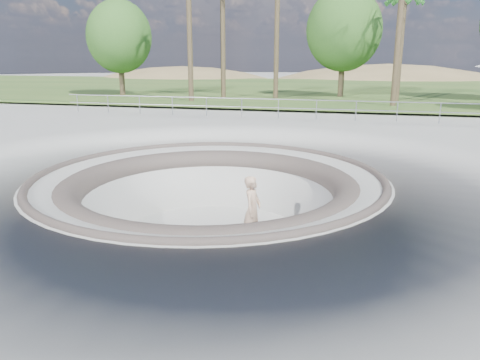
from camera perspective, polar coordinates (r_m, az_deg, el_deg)
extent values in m
plane|color=#A5A5A0|center=(13.70, -3.80, 0.46)|extent=(180.00, 180.00, 0.00)
torus|color=#A5A5A0|center=(14.34, -3.67, -7.30)|extent=(14.00, 14.00, 4.00)
cylinder|color=#A5A5A0|center=(14.32, -3.67, -7.11)|extent=(6.60, 6.60, 0.10)
torus|color=#504540|center=(13.71, -3.80, 0.38)|extent=(10.24, 10.24, 0.24)
torus|color=#504540|center=(13.82, -3.77, -1.34)|extent=(8.91, 8.91, 0.81)
cube|color=#325321|center=(46.90, 9.28, 10.90)|extent=(180.00, 36.00, 0.12)
ellipsoid|color=brown|center=(73.15, -6.93, 7.15)|extent=(50.40, 36.00, 23.40)
ellipsoid|color=brown|center=(73.58, 17.11, 5.52)|extent=(61.60, 44.00, 28.60)
cylinder|color=gray|center=(25.05, 4.72, 9.78)|extent=(25.00, 0.05, 0.05)
cylinder|color=gray|center=(25.10, 4.70, 8.76)|extent=(25.00, 0.05, 0.05)
cube|color=brown|center=(13.69, 1.49, -7.58)|extent=(0.88, 0.37, 0.02)
cylinder|color=#A9AAAE|center=(13.70, 1.49, -7.72)|extent=(0.07, 0.18, 0.04)
cylinder|color=#A9AAAE|center=(13.70, 1.49, -7.72)|extent=(0.07, 0.18, 0.04)
cylinder|color=beige|center=(13.70, 1.49, -7.75)|extent=(0.07, 0.04, 0.07)
cylinder|color=beige|center=(13.70, 1.49, -7.75)|extent=(0.07, 0.04, 0.07)
cylinder|color=beige|center=(13.70, 1.49, -7.75)|extent=(0.07, 0.04, 0.07)
cylinder|color=beige|center=(13.70, 1.49, -7.75)|extent=(0.07, 0.04, 0.07)
imported|color=#D1A787|center=(13.34, 1.52, -3.63)|extent=(0.55, 0.76, 1.97)
cylinder|color=gray|center=(33.90, 27.23, 10.05)|extent=(0.06, 0.06, 2.35)
cylinder|color=brown|center=(33.72, -6.18, 17.92)|extent=(0.36, 0.36, 10.04)
cylinder|color=brown|center=(35.94, -2.10, 16.80)|extent=(0.36, 0.36, 8.78)
cylinder|color=brown|center=(35.87, 4.52, 18.27)|extent=(0.36, 0.36, 10.65)
cylinder|color=brown|center=(35.21, 18.99, 15.17)|extent=(0.36, 0.36, 7.68)
cylinder|color=brown|center=(31.83, 18.90, 17.85)|extent=(0.36, 0.36, 10.52)
cylinder|color=brown|center=(39.72, -14.28, 12.99)|extent=(0.44, 0.44, 4.35)
ellipsoid|color=#2D5B1F|center=(39.73, -14.52, 16.57)|extent=(5.19, 4.72, 5.66)
cylinder|color=brown|center=(37.86, 12.31, 13.34)|extent=(0.44, 0.44, 4.75)
ellipsoid|color=#2D5B1F|center=(37.90, 12.55, 17.44)|extent=(5.68, 5.16, 6.19)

